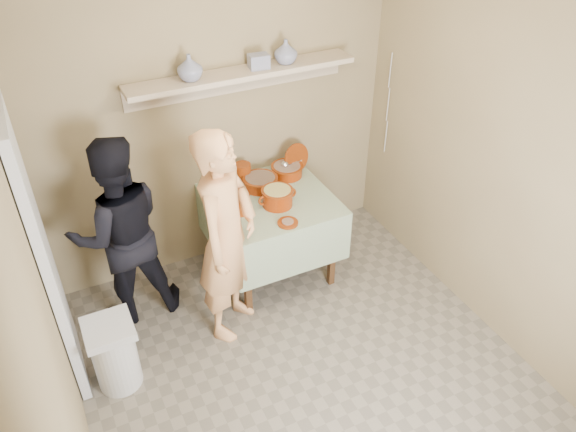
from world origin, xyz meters
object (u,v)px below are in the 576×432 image
serving_table (271,210)px  cazuela_rice (277,196)px  person_cook (227,238)px  trash_bin (115,354)px  person_helper (120,232)px

serving_table → cazuela_rice: (0.01, -0.12, 0.20)m
person_cook → cazuela_rice: person_cook is taller
trash_bin → cazuela_rice: bearing=19.1°
person_cook → person_helper: (-0.66, 0.50, -0.07)m
person_helper → cazuela_rice: bearing=171.9°
person_helper → trash_bin: bearing=68.5°
person_helper → cazuela_rice: (1.21, -0.17, 0.07)m
person_helper → cazuela_rice: 1.22m
person_cook → cazuela_rice: bearing=-14.2°
serving_table → cazuela_rice: size_ratio=2.95×
person_helper → trash_bin: (-0.27, -0.68, -0.49)m
person_cook → cazuela_rice: (0.55, 0.32, 0.00)m
person_cook → serving_table: size_ratio=1.74×
cazuela_rice → trash_bin: bearing=-160.9°
person_helper → trash_bin: size_ratio=2.75×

